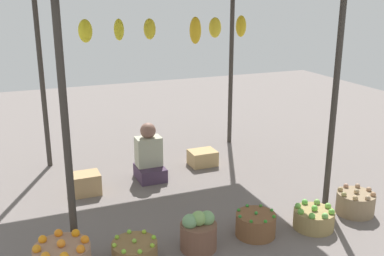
{
  "coord_description": "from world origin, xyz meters",
  "views": [
    {
      "loc": [
        -1.88,
        -5.28,
        2.45
      ],
      "look_at": [
        0.0,
        -0.65,
        0.95
      ],
      "focal_mm": 42.58,
      "sensor_mm": 36.0,
      "label": 1
    }
  ],
  "objects_px": {
    "basket_green_chilies": "(256,224)",
    "wooden_crate_stacked_rear": "(203,158)",
    "basket_cabbages": "(198,233)",
    "basket_green_apples": "(314,218)",
    "wooden_crate_near_vendor": "(87,183)",
    "vendor_person": "(149,158)",
    "basket_potatoes": "(355,203)",
    "basket_limes": "(135,252)"
  },
  "relations": [
    {
      "from": "basket_cabbages",
      "to": "basket_green_apples",
      "type": "relative_size",
      "value": 0.93
    },
    {
      "from": "wooden_crate_stacked_rear",
      "to": "vendor_person",
      "type": "bearing_deg",
      "value": -167.94
    },
    {
      "from": "basket_cabbages",
      "to": "wooden_crate_near_vendor",
      "type": "height_order",
      "value": "basket_cabbages"
    },
    {
      "from": "vendor_person",
      "to": "basket_potatoes",
      "type": "distance_m",
      "value": 2.67
    },
    {
      "from": "basket_green_chilies",
      "to": "wooden_crate_near_vendor",
      "type": "relative_size",
      "value": 1.25
    },
    {
      "from": "basket_potatoes",
      "to": "basket_green_apples",
      "type": "bearing_deg",
      "value": -171.0
    },
    {
      "from": "basket_green_apples",
      "to": "wooden_crate_near_vendor",
      "type": "bearing_deg",
      "value": 139.66
    },
    {
      "from": "basket_green_apples",
      "to": "wooden_crate_stacked_rear",
      "type": "height_order",
      "value": "basket_green_apples"
    },
    {
      "from": "basket_green_chilies",
      "to": "basket_green_apples",
      "type": "bearing_deg",
      "value": -8.73
    },
    {
      "from": "basket_limes",
      "to": "basket_green_chilies",
      "type": "xyz_separation_m",
      "value": [
        1.3,
        0.0,
        0.02
      ]
    },
    {
      "from": "vendor_person",
      "to": "basket_cabbages",
      "type": "height_order",
      "value": "vendor_person"
    },
    {
      "from": "vendor_person",
      "to": "basket_potatoes",
      "type": "xyz_separation_m",
      "value": [
        1.89,
        -1.87,
        -0.17
      ]
    },
    {
      "from": "vendor_person",
      "to": "wooden_crate_stacked_rear",
      "type": "distance_m",
      "value": 0.91
    },
    {
      "from": "basket_green_apples",
      "to": "basket_potatoes",
      "type": "xyz_separation_m",
      "value": [
        0.65,
        0.1,
        0.02
      ]
    },
    {
      "from": "basket_green_chilies",
      "to": "wooden_crate_stacked_rear",
      "type": "distance_m",
      "value": 2.08
    },
    {
      "from": "basket_limes",
      "to": "basket_green_apples",
      "type": "xyz_separation_m",
      "value": [
        1.96,
        -0.1,
        0.01
      ]
    },
    {
      "from": "basket_green_chilies",
      "to": "wooden_crate_near_vendor",
      "type": "bearing_deg",
      "value": 130.7
    },
    {
      "from": "basket_cabbages",
      "to": "wooden_crate_near_vendor",
      "type": "bearing_deg",
      "value": 115.12
    },
    {
      "from": "vendor_person",
      "to": "basket_green_apples",
      "type": "distance_m",
      "value": 2.34
    },
    {
      "from": "vendor_person",
      "to": "basket_potatoes",
      "type": "height_order",
      "value": "vendor_person"
    },
    {
      "from": "basket_limes",
      "to": "basket_potatoes",
      "type": "bearing_deg",
      "value": 0.12
    },
    {
      "from": "vendor_person",
      "to": "wooden_crate_stacked_rear",
      "type": "relative_size",
      "value": 2.03
    },
    {
      "from": "wooden_crate_stacked_rear",
      "to": "basket_green_chilies",
      "type": "bearing_deg",
      "value": -97.86
    },
    {
      "from": "basket_potatoes",
      "to": "wooden_crate_near_vendor",
      "type": "bearing_deg",
      "value": 148.48
    },
    {
      "from": "basket_potatoes",
      "to": "wooden_crate_stacked_rear",
      "type": "distance_m",
      "value": 2.3
    },
    {
      "from": "basket_limes",
      "to": "wooden_crate_stacked_rear",
      "type": "relative_size",
      "value": 1.12
    },
    {
      "from": "basket_potatoes",
      "to": "wooden_crate_near_vendor",
      "type": "relative_size",
      "value": 1.28
    },
    {
      "from": "wooden_crate_near_vendor",
      "to": "wooden_crate_stacked_rear",
      "type": "distance_m",
      "value": 1.78
    },
    {
      "from": "basket_cabbages",
      "to": "basket_green_chilies",
      "type": "relative_size",
      "value": 0.97
    },
    {
      "from": "wooden_crate_stacked_rear",
      "to": "basket_potatoes",
      "type": "bearing_deg",
      "value": -63.54
    },
    {
      "from": "basket_green_apples",
      "to": "basket_green_chilies",
      "type": "bearing_deg",
      "value": 171.27
    },
    {
      "from": "basket_cabbages",
      "to": "basket_potatoes",
      "type": "bearing_deg",
      "value": 0.63
    },
    {
      "from": "wooden_crate_near_vendor",
      "to": "wooden_crate_stacked_rear",
      "type": "bearing_deg",
      "value": 11.57
    },
    {
      "from": "vendor_person",
      "to": "basket_cabbages",
      "type": "distance_m",
      "value": 1.9
    },
    {
      "from": "basket_green_chilies",
      "to": "wooden_crate_stacked_rear",
      "type": "bearing_deg",
      "value": 82.14
    },
    {
      "from": "basket_cabbages",
      "to": "basket_green_chilies",
      "type": "bearing_deg",
      "value": 1.75
    },
    {
      "from": "vendor_person",
      "to": "basket_green_chilies",
      "type": "bearing_deg",
      "value": -72.7
    },
    {
      "from": "vendor_person",
      "to": "basket_potatoes",
      "type": "relative_size",
      "value": 1.82
    },
    {
      "from": "basket_green_apples",
      "to": "basket_potatoes",
      "type": "bearing_deg",
      "value": 9.0
    },
    {
      "from": "basket_limes",
      "to": "basket_cabbages",
      "type": "height_order",
      "value": "basket_cabbages"
    },
    {
      "from": "basket_cabbages",
      "to": "wooden_crate_stacked_rear",
      "type": "xyz_separation_m",
      "value": [
        0.94,
        2.08,
        -0.07
      ]
    },
    {
      "from": "wooden_crate_near_vendor",
      "to": "vendor_person",
      "type": "bearing_deg",
      "value": 11.09
    }
  ]
}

